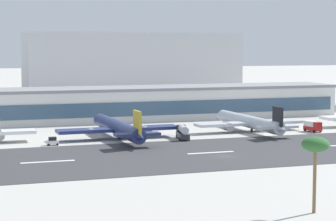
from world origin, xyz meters
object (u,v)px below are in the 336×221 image
terminal_building (147,103)px  service_box_truck_1 (313,126)px  airliner_gold_tail_gate_1 (119,128)px  service_fuel_truck_2 (183,132)px  airliner_black_tail_gate_2 (251,122)px  service_baggage_tug_0 (53,141)px  palm_tree_1 (315,147)px  distant_hotel_block (132,66)px

terminal_building → service_box_truck_1: terminal_building is taller
airliner_gold_tail_gate_1 → service_fuel_truck_2: (16.81, -5.70, -1.03)m
airliner_black_tail_gate_2 → service_fuel_truck_2: airliner_black_tail_gate_2 is taller
airliner_gold_tail_gate_1 → service_baggage_tug_0: bearing=103.6°
service_box_truck_1 → palm_tree_1: (-50.52, -83.70, 8.54)m
terminal_building → service_fuel_truck_2: (-5.41, -53.05, -3.77)m
airliner_gold_tail_gate_1 → service_baggage_tug_0: size_ratio=14.09×
terminal_building → distant_hotel_block: distant_hotel_block is taller
service_baggage_tug_0 → service_box_truck_1: service_box_truck_1 is taller
terminal_building → palm_tree_1: 134.88m
distant_hotel_block → service_baggage_tug_0: distant_hotel_block is taller
distant_hotel_block → airliner_black_tail_gate_2: (0.54, -136.51, -13.59)m
palm_tree_1 → terminal_building: bearing=84.5°
palm_tree_1 → distant_hotel_block: bearing=81.9°
terminal_building → distant_hotel_block: 94.48m
airliner_gold_tail_gate_1 → airliner_black_tail_gate_2: bearing=-88.1°
service_fuel_truck_2 → palm_tree_1: size_ratio=0.74×
service_fuel_truck_2 → palm_tree_1: (-7.61, -81.12, 8.30)m
service_fuel_truck_2 → airliner_gold_tail_gate_1: bearing=81.5°
terminal_building → airliner_black_tail_gate_2: 48.90m
airliner_black_tail_gate_2 → service_fuel_truck_2: 26.57m
airliner_gold_tail_gate_1 → palm_tree_1: 87.61m
terminal_building → service_box_truck_1: (37.50, -50.47, -4.01)m
airliner_black_tail_gate_2 → service_fuel_truck_2: size_ratio=4.90×
airliner_gold_tail_gate_1 → airliner_black_tail_gate_2: size_ratio=1.06×
distant_hotel_block → service_baggage_tug_0: 157.57m
service_box_truck_1 → service_baggage_tug_0: bearing=-98.0°
terminal_building → distant_hotel_block: (19.23, 91.88, 10.67)m
airliner_gold_tail_gate_1 → airliner_black_tail_gate_2: airliner_gold_tail_gate_1 is taller
airliner_black_tail_gate_2 → service_box_truck_1: bearing=-109.6°
service_box_truck_1 → service_fuel_truck_2: bearing=-96.1°
terminal_building → service_fuel_truck_2: size_ratio=16.22×
airliner_gold_tail_gate_1 → service_fuel_truck_2: airliner_gold_tail_gate_1 is taller
service_baggage_tug_0 → service_box_truck_1: size_ratio=0.52×
service_box_truck_1 → palm_tree_1: 98.14m
terminal_building → airliner_black_tail_gate_2: bearing=-66.1°
terminal_building → distant_hotel_block: size_ratio=1.35×
terminal_building → distant_hotel_block: bearing=78.2°
airliner_black_tail_gate_2 → terminal_building: bearing=22.5°
distant_hotel_block → service_fuel_truck_2: 147.72m
terminal_building → airliner_gold_tail_gate_1: 52.39m
airliner_gold_tail_gate_1 → service_box_truck_1: 59.82m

